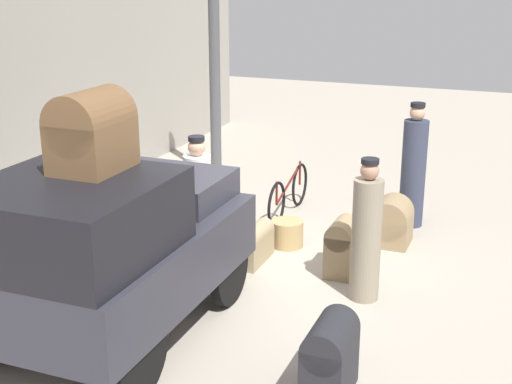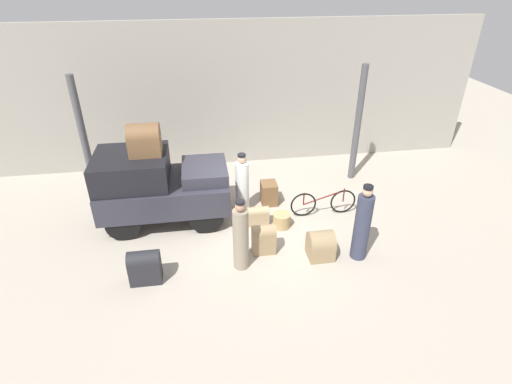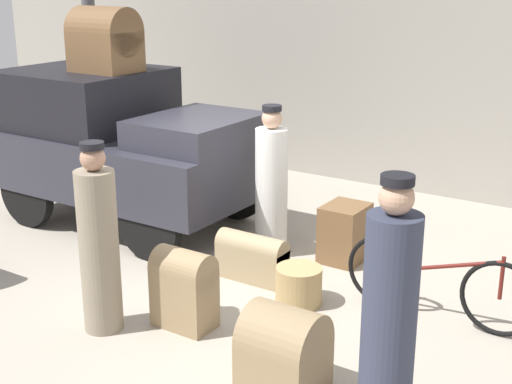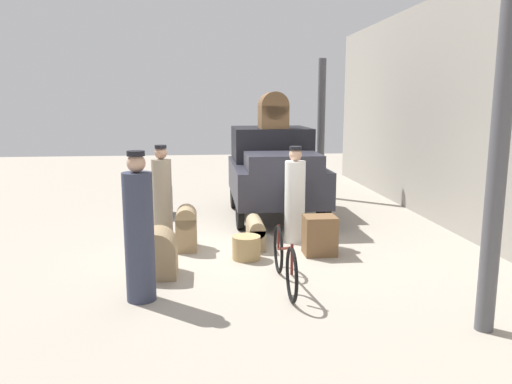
# 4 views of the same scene
# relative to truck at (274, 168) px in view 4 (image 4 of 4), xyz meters

# --- Properties ---
(ground_plane) EXTENTS (30.00, 30.00, 0.00)m
(ground_plane) POSITION_rel_truck_xyz_m (2.21, -0.84, -1.03)
(ground_plane) COLOR #A89E8E
(station_building_facade) EXTENTS (16.00, 0.15, 4.50)m
(station_building_facade) POSITION_rel_truck_xyz_m (2.21, 3.23, 1.22)
(station_building_facade) COLOR gray
(station_building_facade) RESTS_ON ground
(canopy_pillar_left) EXTENTS (0.19, 0.19, 3.49)m
(canopy_pillar_left) POSITION_rel_truck_xyz_m (-1.95, 1.48, 0.72)
(canopy_pillar_left) COLOR #4C4C51
(canopy_pillar_left) RESTS_ON ground
(canopy_pillar_right) EXTENTS (0.19, 0.19, 3.49)m
(canopy_pillar_right) POSITION_rel_truck_xyz_m (5.76, 1.48, 0.72)
(canopy_pillar_right) COLOR #4C4C51
(canopy_pillar_right) RESTS_ON ground
(truck) EXTENTS (3.21, 1.80, 1.87)m
(truck) POSITION_rel_truck_xyz_m (0.00, 0.00, 0.00)
(truck) COLOR black
(truck) RESTS_ON ground
(bicycle) EXTENTS (1.78, 0.04, 0.74)m
(bicycle) POSITION_rel_truck_xyz_m (4.24, -0.46, -0.67)
(bicycle) COLOR black
(bicycle) RESTS_ON ground
(wicker_basket) EXTENTS (0.44, 0.44, 0.37)m
(wicker_basket) POSITION_rel_truck_xyz_m (3.04, -0.86, -0.84)
(wicker_basket) COLOR tan
(wicker_basket) RESTS_ON ground
(porter_standing_middle) EXTENTS (0.36, 0.36, 1.86)m
(porter_standing_middle) POSITION_rel_truck_xyz_m (4.53, -2.30, -0.17)
(porter_standing_middle) COLOR #33384C
(porter_standing_middle) RESTS_ON ground
(porter_lifting_near_truck) EXTENTS (0.34, 0.34, 1.70)m
(porter_lifting_near_truck) POSITION_rel_truck_xyz_m (1.83, -2.23, -0.24)
(porter_lifting_near_truck) COLOR gray
(porter_lifting_near_truck) RESTS_ON ground
(conductor_in_dark_uniform) EXTENTS (0.36, 0.36, 1.68)m
(conductor_in_dark_uniform) POSITION_rel_truck_xyz_m (2.15, 0.06, -0.25)
(conductor_in_dark_uniform) COLOR white
(conductor_in_dark_uniform) RESTS_ON ground
(trunk_wicker_pale) EXTENTS (0.65, 0.39, 0.75)m
(trunk_wicker_pale) POSITION_rel_truck_xyz_m (-0.21, -2.40, -0.63)
(trunk_wicker_pale) COLOR #232328
(trunk_wicker_pale) RESTS_ON ground
(suitcase_black_upright) EXTENTS (0.53, 0.34, 0.73)m
(suitcase_black_upright) POSITION_rel_truck_xyz_m (2.41, -1.80, -0.64)
(suitcase_black_upright) COLOR #937A56
(suitcase_black_upright) RESTS_ON ground
(suitcase_tan_flat) EXTENTS (0.43, 0.51, 0.63)m
(suitcase_tan_flat) POSITION_rel_truck_xyz_m (2.92, 0.33, -0.71)
(suitcase_tan_flat) COLOR brown
(suitcase_tan_flat) RESTS_ON ground
(trunk_large_brown) EXTENTS (0.57, 0.54, 0.67)m
(trunk_large_brown) POSITION_rel_truck_xyz_m (3.66, -2.17, -0.71)
(trunk_large_brown) COLOR #937A56
(trunk_large_brown) RESTS_ON ground
(trunk_barrel_dark) EXTENTS (0.75, 0.27, 0.49)m
(trunk_barrel_dark) POSITION_rel_truck_xyz_m (2.36, -0.65, -0.77)
(trunk_barrel_dark) COLOR #9E8966
(trunk_barrel_dark) RESTS_ON ground
(trunk_on_truck_roof) EXTENTS (0.75, 0.58, 0.77)m
(trunk_on_truck_roof) POSITION_rel_truck_xyz_m (-0.18, 0.00, 1.21)
(trunk_on_truck_roof) COLOR brown
(trunk_on_truck_roof) RESTS_ON truck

